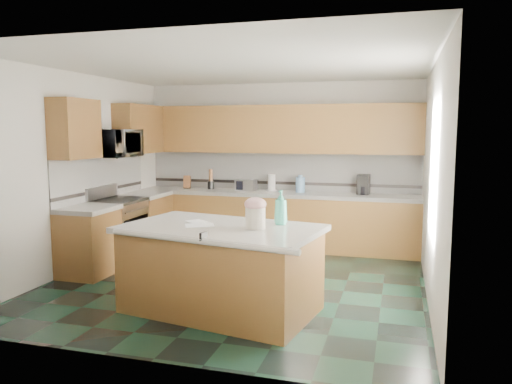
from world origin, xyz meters
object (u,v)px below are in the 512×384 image
(island_top, at_px, (221,229))
(treat_jar, at_px, (255,218))
(soap_bottle_island, at_px, (281,207))
(island_base, at_px, (221,271))
(coffee_maker, at_px, (364,184))
(knife_block, at_px, (187,182))
(toaster_oven, at_px, (246,185))

(island_top, xyz_separation_m, treat_jar, (0.38, -0.01, 0.14))
(soap_bottle_island, bearing_deg, island_top, -152.44)
(island_base, xyz_separation_m, coffee_maker, (1.26, 3.09, 0.65))
(soap_bottle_island, xyz_separation_m, knife_block, (-2.32, 2.79, -0.08))
(treat_jar, relative_size, soap_bottle_island, 0.59)
(island_top, distance_m, treat_jar, 0.41)
(soap_bottle_island, xyz_separation_m, toaster_oven, (-1.25, 2.79, -0.09))
(treat_jar, xyz_separation_m, toaster_oven, (-1.05, 3.07, -0.01))
(treat_jar, distance_m, coffee_maker, 3.22)
(soap_bottle_island, bearing_deg, knife_block, 133.26)
(soap_bottle_island, bearing_deg, coffee_maker, 80.15)
(island_base, bearing_deg, island_top, 0.00)
(island_top, height_order, soap_bottle_island, soap_bottle_island)
(treat_jar, relative_size, coffee_maker, 0.69)
(knife_block, bearing_deg, toaster_oven, -15.49)
(treat_jar, relative_size, toaster_oven, 0.67)
(knife_block, height_order, coffee_maker, coffee_maker)
(toaster_oven, bearing_deg, soap_bottle_island, -62.46)
(knife_block, bearing_deg, coffee_maker, -14.91)
(toaster_oven, bearing_deg, treat_jar, -67.73)
(island_base, bearing_deg, coffee_maker, 77.87)
(treat_jar, bearing_deg, soap_bottle_island, 43.42)
(island_top, relative_size, treat_jar, 9.37)
(coffee_maker, bearing_deg, toaster_oven, -174.53)
(island_base, bearing_deg, treat_jar, 8.20)
(island_base, relative_size, knife_block, 8.93)
(island_base, distance_m, treat_jar, 0.71)
(island_top, bearing_deg, island_base, 0.00)
(soap_bottle_island, distance_m, knife_block, 3.63)
(island_top, relative_size, knife_block, 9.39)
(island_base, xyz_separation_m, treat_jar, (0.38, -0.01, 0.60))
(island_base, height_order, treat_jar, treat_jar)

